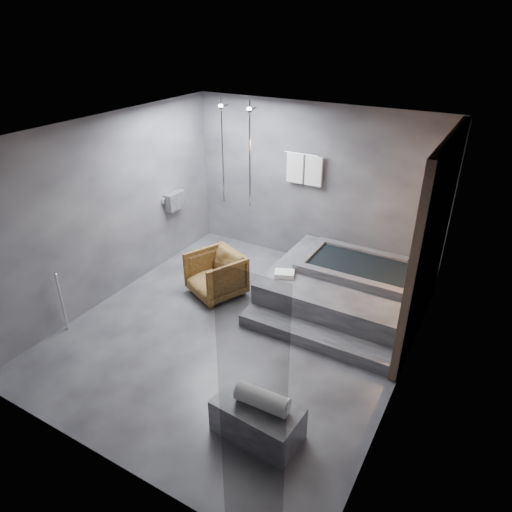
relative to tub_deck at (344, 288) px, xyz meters
The scene contains 7 objects.
room 2.02m from the tub_deck, 118.47° to the right, with size 5.00×5.04×2.82m.
tub_deck is the anchor object (origin of this frame).
tub_step 1.19m from the tub_deck, 90.00° to the right, with size 2.20×0.36×0.18m, color #343436.
concrete_bench 2.91m from the tub_deck, 88.17° to the right, with size 0.92×0.51×0.42m, color #343436.
driftwood_chair 2.03m from the tub_deck, 156.56° to the right, with size 0.76×0.79×0.71m, color #3F280F.
rolled_towel 2.92m from the tub_deck, 87.24° to the right, with size 0.21×0.21×0.57m, color white.
deck_towel 0.99m from the tub_deck, 146.19° to the right, with size 0.29×0.21×0.08m, color white.
Camera 1 is at (2.84, -4.47, 4.01)m, focal length 32.00 mm.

